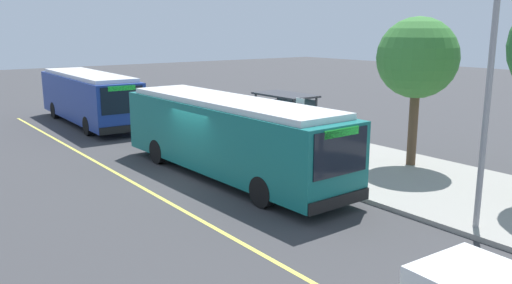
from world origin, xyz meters
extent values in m
plane|color=#38383A|center=(0.00, 0.00, 0.00)|extent=(120.00, 120.00, 0.00)
cube|color=gray|center=(0.00, 6.00, 0.07)|extent=(44.00, 6.40, 0.15)
cube|color=#E0D64C|center=(0.00, -2.20, 0.00)|extent=(36.00, 0.14, 0.01)
cube|color=#146B66|center=(0.57, 1.00, 1.55)|extent=(11.27, 2.80, 2.40)
cube|color=silver|center=(0.57, 1.00, 2.85)|extent=(10.37, 2.53, 0.20)
cube|color=black|center=(6.19, 1.13, 1.98)|extent=(0.09, 2.17, 1.34)
cube|color=black|center=(0.54, 2.29, 1.84)|extent=(9.87, 0.26, 1.06)
cube|color=silver|center=(0.54, 2.29, 0.57)|extent=(10.65, 0.27, 0.28)
cube|color=#26D83F|center=(6.19, 1.13, 2.57)|extent=(0.06, 1.40, 0.24)
cube|color=black|center=(6.20, 1.13, 0.53)|extent=(0.14, 2.50, 0.36)
cylinder|color=black|center=(4.02, 2.23, 0.50)|extent=(1.01, 0.30, 1.00)
cylinder|color=black|center=(4.07, -0.08, 0.50)|extent=(1.01, 0.30, 1.00)
cylinder|color=black|center=(-2.82, 2.08, 0.50)|extent=(1.01, 0.30, 1.00)
cylinder|color=black|center=(-2.77, -0.23, 0.50)|extent=(1.01, 0.30, 1.00)
cube|color=navy|center=(-13.41, 0.72, 1.55)|extent=(10.65, 2.86, 2.40)
cube|color=silver|center=(-13.41, 0.72, 2.85)|extent=(9.80, 2.58, 0.20)
cube|color=black|center=(-8.11, 0.56, 1.98)|extent=(0.10, 2.17, 1.34)
cube|color=black|center=(-13.37, 2.01, 1.84)|extent=(9.31, 0.31, 1.06)
cube|color=yellow|center=(-13.37, 2.01, 0.57)|extent=(10.05, 0.33, 0.28)
cube|color=#26D83F|center=(-8.10, 0.56, 2.57)|extent=(0.07, 1.40, 0.24)
cube|color=black|center=(-8.09, 0.56, 0.53)|extent=(0.15, 2.50, 0.36)
cylinder|color=black|center=(-10.10, 1.78, 0.50)|extent=(1.01, 0.31, 1.00)
cylinder|color=black|center=(-10.16, -0.53, 0.50)|extent=(1.01, 0.31, 1.00)
cylinder|color=black|center=(-16.55, 1.97, 0.50)|extent=(1.01, 0.31, 1.00)
cylinder|color=black|center=(-16.62, -0.34, 0.50)|extent=(1.01, 0.31, 1.00)
cylinder|color=#333338|center=(0.10, 5.89, 1.35)|extent=(0.10, 0.10, 2.40)
cylinder|color=#333338|center=(0.10, 4.59, 1.35)|extent=(0.10, 0.10, 2.40)
cylinder|color=#333338|center=(-2.50, 5.89, 1.35)|extent=(0.10, 0.10, 2.40)
cylinder|color=#333338|center=(-2.50, 4.59, 1.35)|extent=(0.10, 0.10, 2.40)
cube|color=#333338|center=(-1.20, 5.24, 2.59)|extent=(2.90, 1.60, 0.08)
cube|color=#4C606B|center=(-1.20, 5.89, 1.35)|extent=(2.47, 0.04, 2.16)
cube|color=navy|center=(-2.50, 5.24, 1.30)|extent=(0.06, 1.11, 1.82)
cube|color=brown|center=(-1.11, 5.49, 0.60)|extent=(1.60, 0.44, 0.06)
cube|color=brown|center=(-1.11, 5.73, 0.88)|extent=(1.60, 0.05, 0.44)
cube|color=#333338|center=(-1.83, 5.49, 0.38)|extent=(0.08, 0.40, 0.45)
cube|color=#333338|center=(-0.39, 5.49, 0.38)|extent=(0.08, 0.40, 0.45)
cylinder|color=#333338|center=(1.98, 3.31, 1.55)|extent=(0.07, 0.07, 2.80)
cube|color=white|center=(1.98, 3.29, 2.65)|extent=(0.44, 0.03, 0.56)
cube|color=red|center=(1.98, 3.28, 2.65)|extent=(0.40, 0.01, 0.16)
cylinder|color=brown|center=(3.91, 7.49, 1.67)|extent=(0.36, 0.36, 3.04)
sphere|color=#387A33|center=(3.91, 7.49, 4.35)|extent=(3.10, 3.10, 3.10)
cylinder|color=gray|center=(9.15, 3.40, 3.35)|extent=(0.16, 0.16, 6.40)
camera|label=1|loc=(16.32, -9.49, 5.46)|focal=36.64mm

